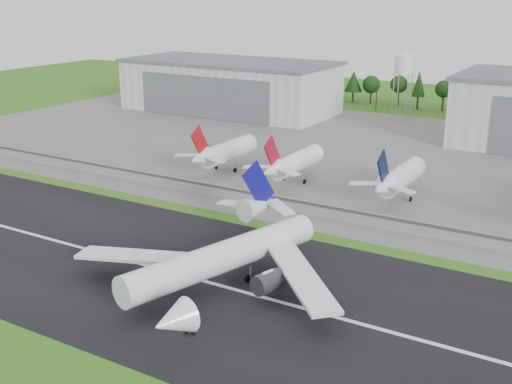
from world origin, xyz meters
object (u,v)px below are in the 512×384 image
Objects in this scene: parked_jet_red_a at (223,152)px; main_airliner at (222,264)px; parked_jet_red_b at (292,163)px; parked_jet_navy at (397,179)px.

main_airliner is at bearing -56.34° from parked_jet_red_a.
parked_jet_red_a is at bearing 179.93° from parked_jet_red_b.
main_airliner is at bearing -99.12° from parked_jet_navy.
parked_jet_red_b is 1.00× the size of parked_jet_navy.
parked_jet_navy is at bearing -0.01° from parked_jet_red_a.
parked_jet_red_a is 55.36m from parked_jet_navy.
parked_jet_red_b is at bearing -0.07° from parked_jet_red_a.
main_airliner is 80.51m from parked_jet_red_a.
main_airliner reaches higher than parked_jet_red_b.
main_airliner is 1.86× the size of parked_jet_red_a.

